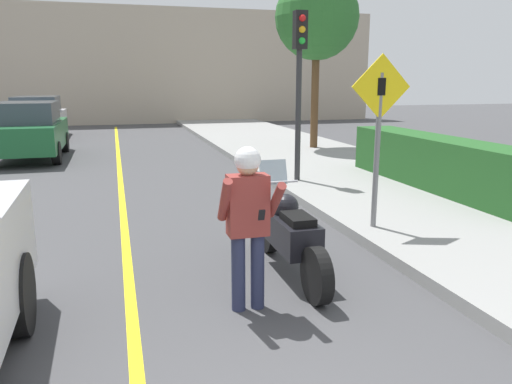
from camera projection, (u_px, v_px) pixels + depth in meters
name	position (u px, v px, depth m)	size (l,w,h in m)	color
sidewalk_curb	(490.00, 228.00, 7.64)	(4.40, 44.00, 0.16)	gray
road_center_line	(124.00, 224.00, 8.10)	(0.12, 36.00, 0.01)	yellow
building_backdrop	(124.00, 66.00, 26.38)	(28.00, 1.20, 6.06)	#B2A38E
motorcycle	(289.00, 234.00, 5.94)	(0.62, 2.31, 1.29)	black
person_biker	(248.00, 213.00, 4.89)	(0.59, 0.46, 1.67)	#282D4C
crossing_sign	(379.00, 125.00, 7.12)	(0.91, 0.08, 2.50)	slate
traffic_light	(299.00, 64.00, 10.38)	(0.26, 0.30, 3.52)	#2D2D30
hedge_row	(439.00, 163.00, 10.04)	(0.90, 5.48, 1.01)	#235623
street_tree	(317.00, 18.00, 15.41)	(2.60, 2.60, 5.34)	brown
parked_car_green	(29.00, 130.00, 14.65)	(1.88, 4.20, 1.68)	black
parked_car_silver	(38.00, 117.00, 19.72)	(1.88, 4.20, 1.68)	black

